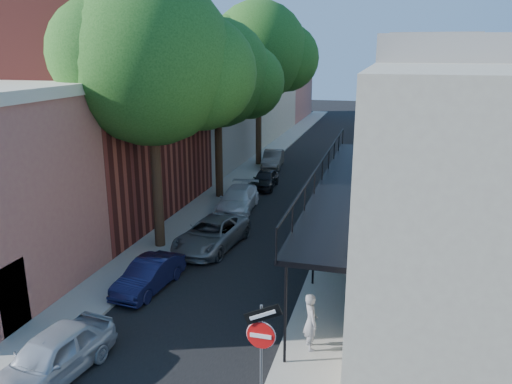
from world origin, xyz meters
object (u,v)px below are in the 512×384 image
Objects in this scene: parked_car_d at (238,199)px; parked_car_e at (265,179)px; pedestrian at (311,321)px; sign_post at (261,340)px; parked_car_a at (51,357)px; parked_car_c at (212,234)px; parked_car_b at (149,275)px; parked_car_f at (273,159)px; oak_near at (163,64)px; oak_far at (266,53)px; oak_mid at (225,76)px.

parked_car_d reaches higher than parked_car_e.
sign_post is at bearing 141.94° from pedestrian.
parked_car_a is 0.88× the size of parked_car_d.
parked_car_c is at bearing -91.87° from parked_car_e.
parked_car_b is 2.00× the size of pedestrian.
sign_post reaches higher than parked_car_a.
sign_post is 0.77× the size of parked_car_a.
pedestrian is at bearing -74.46° from parked_car_e.
sign_post is 0.78× the size of parked_car_f.
parked_car_f is at bearing -8.27° from pedestrian.
parked_car_a is at bearing -96.16° from parked_car_d.
oak_near is 6.68× the size of pedestrian.
parked_car_d is 4.95m from parked_car_e.
parked_car_e is at bearing -87.90° from parked_car_f.
oak_far is at bearing 102.51° from parked_car_c.
pedestrian is at bearing 33.24° from parked_car_a.
oak_mid is 9.12m from oak_far.
parked_car_b is at bearing 136.76° from sign_post.
parked_car_b is (0.93, -21.05, -7.70)m from oak_far.
parked_car_e is (0.67, 14.66, 0.01)m from parked_car_b.
pedestrian is (5.91, -12.07, 0.33)m from parked_car_d.
parked_car_a is 5.39m from parked_car_b.
pedestrian is at bearing -63.09° from oak_mid.
oak_mid reaches higher than pedestrian.
oak_far is at bearing 134.85° from parked_car_f.
sign_post is 0.68× the size of parked_car_d.
oak_near is 2.59× the size of parked_car_d.
parked_car_c reaches higher than parked_car_f.
pedestrian is (6.39, 3.02, 0.31)m from parked_car_a.
parked_car_a reaches higher than parked_car_f.
parked_car_c is (1.76, -16.68, -7.62)m from oak_far.
parked_car_a is 15.11m from parked_car_d.
oak_near reaches higher than parked_car_b.
oak_far is at bearing 92.35° from parked_car_d.
pedestrian is (0.72, 2.89, -1.06)m from sign_post.
parked_car_a is at bearing -87.03° from oak_mid.
pedestrian reaches higher than parked_car_b.
parked_car_d is at bearing 1.94° from pedestrian.
oak_near is 8.41m from parked_car_b.
parked_car_d is at bearing 96.07° from parked_car_a.
parked_car_a is at bearing -178.61° from sign_post.
pedestrian is at bearing -80.41° from parked_car_f.
parked_car_f is (-0.85, 5.78, 0.05)m from parked_car_e.
parked_car_f is (-1.01, 16.07, -0.01)m from parked_car_c.
parked_car_e is at bearing 95.73° from parked_car_a.
parked_car_d reaches higher than parked_car_c.
oak_far reaches higher than parked_car_e.
oak_mid is 0.86× the size of oak_far.
sign_post reaches higher than parked_car_e.
parked_car_b is at bearing -87.46° from oak_far.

